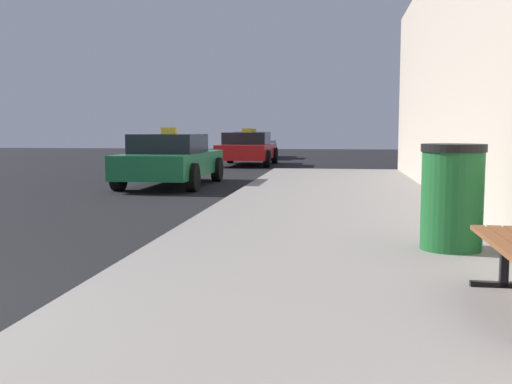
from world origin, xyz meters
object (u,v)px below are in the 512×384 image
at_px(car_green, 171,160).
at_px(car_red, 247,149).
at_px(trash_bin, 452,197).
at_px(car_blue, 253,145).

height_order(car_green, car_red, same).
xyz_separation_m(trash_bin, car_blue, (-5.32, 22.89, -0.05)).
bearing_deg(car_green, car_red, 86.45).
xyz_separation_m(car_green, car_blue, (-0.11, 14.93, 0.00)).
xyz_separation_m(trash_bin, car_red, (-4.66, 16.78, -0.05)).
distance_m(car_green, car_red, 8.84).
bearing_deg(trash_bin, car_blue, 103.08).
height_order(trash_bin, car_blue, car_blue).
bearing_deg(car_red, car_blue, 96.12).
bearing_deg(car_red, trash_bin, -74.47).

